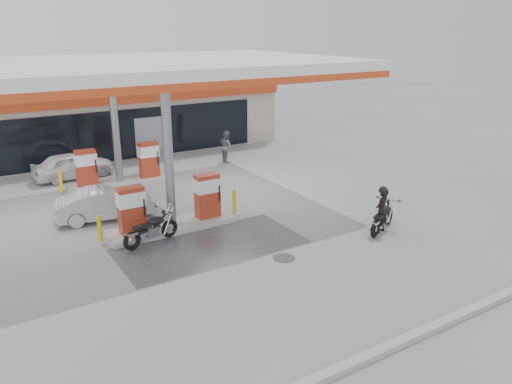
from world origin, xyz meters
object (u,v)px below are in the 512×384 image
(hatchback_silver, at_px, (105,204))
(parked_car_right, at_px, (205,133))
(attendant, at_px, (227,146))
(biker_main, at_px, (382,211))
(parked_motorcycle, at_px, (152,230))
(sedan_white, at_px, (73,165))
(main_motorcycle, at_px, (383,218))
(pump_island_near, at_px, (171,210))
(pump_island_far, at_px, (119,170))

(hatchback_silver, distance_m, parked_car_right, 12.91)
(attendant, bearing_deg, biker_main, -169.93)
(parked_motorcycle, height_order, sedan_white, sedan_white)
(parked_motorcycle, xyz_separation_m, sedan_white, (-0.49, 8.99, 0.14))
(attendant, bearing_deg, parked_motorcycle, 147.98)
(parked_motorcycle, height_order, parked_car_right, parked_car_right)
(biker_main, xyz_separation_m, parked_motorcycle, (-7.03, 3.28, -0.32))
(main_motorcycle, relative_size, parked_car_right, 0.46)
(main_motorcycle, height_order, parked_car_right, parked_car_right)
(pump_island_near, relative_size, sedan_white, 1.42)
(pump_island_near, relative_size, pump_island_far, 1.00)
(parked_car_right, bearing_deg, pump_island_far, 115.09)
(pump_island_near, height_order, pump_island_far, same)
(main_motorcycle, xyz_separation_m, sedan_white, (-7.70, 12.18, 0.16))
(pump_island_near, xyz_separation_m, parked_motorcycle, (-1.03, -0.79, -0.24))
(pump_island_far, bearing_deg, main_motorcycle, -58.24)
(biker_main, xyz_separation_m, parked_car_right, (1.04, 15.76, -0.22))
(pump_island_far, relative_size, parked_car_right, 1.25)
(main_motorcycle, bearing_deg, biker_main, -178.87)
(attendant, relative_size, hatchback_silver, 0.47)
(biker_main, distance_m, parked_car_right, 15.79)
(pump_island_far, relative_size, biker_main, 3.26)
(pump_island_near, xyz_separation_m, hatchback_silver, (-1.70, 2.20, -0.12))
(main_motorcycle, xyz_separation_m, parked_car_right, (0.87, 15.67, 0.11))
(sedan_white, bearing_deg, hatchback_silver, 171.21)
(biker_main, bearing_deg, parked_motorcycle, -42.68)
(biker_main, height_order, parked_motorcycle, biker_main)
(pump_island_far, height_order, main_motorcycle, pump_island_far)
(pump_island_near, distance_m, biker_main, 7.25)
(main_motorcycle, bearing_deg, attendant, 65.28)
(pump_island_far, distance_m, attendant, 6.08)
(main_motorcycle, xyz_separation_m, attendant, (-0.18, 10.98, 0.37))
(hatchback_silver, bearing_deg, sedan_white, 6.19)
(pump_island_far, relative_size, attendant, 3.09)
(parked_motorcycle, relative_size, hatchback_silver, 0.58)
(attendant, bearing_deg, main_motorcycle, -169.03)
(sedan_white, height_order, attendant, attendant)
(parked_car_right, bearing_deg, sedan_white, 98.34)
(pump_island_far, xyz_separation_m, parked_motorcycle, (-1.03, -6.79, -0.24))
(parked_motorcycle, distance_m, sedan_white, 9.00)
(parked_motorcycle, relative_size, sedan_white, 0.57)
(pump_island_far, xyz_separation_m, main_motorcycle, (6.18, -9.98, -0.25))
(main_motorcycle, xyz_separation_m, parked_motorcycle, (-7.20, 3.19, 0.01))
(pump_island_far, relative_size, parked_motorcycle, 2.51)
(hatchback_silver, bearing_deg, pump_island_near, -134.40)
(parked_motorcycle, xyz_separation_m, attendant, (7.03, 7.79, 0.36))
(biker_main, relative_size, parked_car_right, 0.38)
(main_motorcycle, relative_size, hatchback_silver, 0.53)
(hatchback_silver, bearing_deg, main_motorcycle, -120.19)
(pump_island_far, bearing_deg, hatchback_silver, -114.10)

